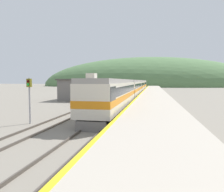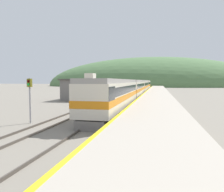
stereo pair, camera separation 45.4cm
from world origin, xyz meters
TOP-DOWN VIEW (x-y plane):
  - track_main at (0.00, 70.00)m, footprint 1.52×180.00m
  - track_siding at (-4.12, 70.00)m, footprint 1.52×180.00m
  - platform at (4.54, 50.00)m, footprint 5.52×140.00m
  - distant_hills at (0.00, 155.95)m, footprint 148.33×66.75m
  - station_shed at (-9.20, 43.22)m, footprint 7.10×7.12m
  - express_train_lead_car at (0.00, 27.72)m, footprint 2.97×19.43m
  - carriage_second at (0.00, 48.33)m, footprint 2.96×19.57m
  - carriage_third at (0.00, 68.78)m, footprint 2.96×19.57m
  - carriage_fourth at (0.00, 89.22)m, footprint 2.96×19.57m
  - siding_train at (-4.12, 62.12)m, footprint 2.90×41.76m
  - signal_post_siding at (-6.00, 20.37)m, footprint 0.36×0.42m

SIDE VIEW (x-z plane):
  - distant_hills at x=0.00m, z-range -19.71..19.71m
  - track_main at x=0.00m, z-range 0.00..0.16m
  - track_siding at x=-4.12m, z-range 0.00..0.16m
  - platform at x=4.54m, z-range -0.01..1.08m
  - siding_train at x=-4.12m, z-range 0.06..3.59m
  - station_shed at x=-9.20m, z-range 0.02..4.04m
  - carriage_second at x=0.00m, z-range 0.17..4.04m
  - carriage_third at x=0.00m, z-range 0.17..4.04m
  - carriage_fourth at x=0.00m, z-range 0.17..4.04m
  - express_train_lead_car at x=0.00m, z-range 0.00..4.23m
  - signal_post_siding at x=-6.00m, z-range 0.85..4.77m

